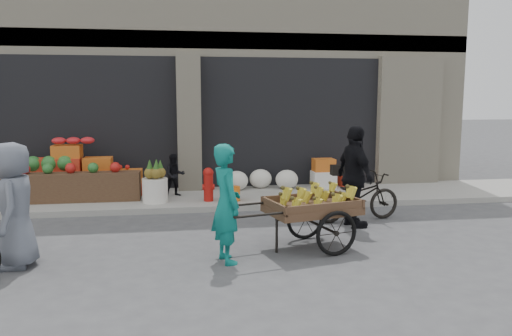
{
  "coord_description": "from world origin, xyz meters",
  "views": [
    {
      "loc": [
        -0.22,
        -6.74,
        2.29
      ],
      "look_at": [
        1.04,
        1.46,
        1.1
      ],
      "focal_mm": 35.0,
      "sensor_mm": 36.0,
      "label": 1
    }
  ],
  "objects": [
    {
      "name": "ground",
      "position": [
        0.0,
        0.0,
        0.0
      ],
      "size": [
        80.0,
        80.0,
        0.0
      ],
      "primitive_type": "plane",
      "color": "#424244",
      "rests_on": "ground"
    },
    {
      "name": "sidewalk",
      "position": [
        0.0,
        4.1,
        0.06
      ],
      "size": [
        18.0,
        2.2,
        0.12
      ],
      "primitive_type": "cube",
      "color": "gray",
      "rests_on": "ground"
    },
    {
      "name": "building",
      "position": [
        0.0,
        8.03,
        3.37
      ],
      "size": [
        14.0,
        6.45,
        7.0
      ],
      "color": "beige",
      "rests_on": "ground"
    },
    {
      "name": "fruit_display",
      "position": [
        -2.48,
        4.38,
        0.67
      ],
      "size": [
        3.1,
        1.12,
        1.24
      ],
      "color": "red",
      "rests_on": "sidewalk"
    },
    {
      "name": "pineapple_bin",
      "position": [
        -0.75,
        3.6,
        0.37
      ],
      "size": [
        0.52,
        0.52,
        0.5
      ],
      "primitive_type": "cylinder",
      "color": "silver",
      "rests_on": "sidewalk"
    },
    {
      "name": "fire_hydrant",
      "position": [
        0.35,
        3.55,
        0.5
      ],
      "size": [
        0.22,
        0.22,
        0.71
      ],
      "color": "#A5140F",
      "rests_on": "sidewalk"
    },
    {
      "name": "orange_bucket",
      "position": [
        0.85,
        3.5,
        0.27
      ],
      "size": [
        0.32,
        0.32,
        0.3
      ],
      "primitive_type": "cylinder",
      "color": "orange",
      "rests_on": "sidewalk"
    },
    {
      "name": "right_bay_goods",
      "position": [
        2.61,
        4.7,
        0.41
      ],
      "size": [
        3.35,
        0.6,
        0.7
      ],
      "color": "silver",
      "rests_on": "sidewalk"
    },
    {
      "name": "seated_person",
      "position": [
        -0.35,
        4.2,
        0.58
      ],
      "size": [
        0.51,
        0.43,
        0.93
      ],
      "primitive_type": "imported",
      "rotation": [
        0.0,
        0.0,
        0.17
      ],
      "color": "black",
      "rests_on": "sidewalk"
    },
    {
      "name": "banana_cart",
      "position": [
        1.68,
        0.39,
        0.69
      ],
      "size": [
        2.4,
        1.4,
        0.94
      ],
      "rotation": [
        0.0,
        0.0,
        0.24
      ],
      "color": "brown",
      "rests_on": "ground"
    },
    {
      "name": "vendor_woman",
      "position": [
        0.39,
        -0.03,
        0.83
      ],
      "size": [
        0.54,
        0.69,
        1.66
      ],
      "primitive_type": "imported",
      "rotation": [
        0.0,
        0.0,
        1.83
      ],
      "color": "#0E6E66",
      "rests_on": "ground"
    },
    {
      "name": "vendor_grey",
      "position": [
        -2.43,
        0.21,
        0.85
      ],
      "size": [
        0.65,
        0.89,
        1.7
      ],
      "primitive_type": "imported",
      "rotation": [
        0.0,
        0.0,
        -1.44
      ],
      "color": "slate",
      "rests_on": "ground"
    },
    {
      "name": "bicycle",
      "position": [
        3.0,
        1.92,
        0.45
      ],
      "size": [
        1.79,
        0.88,
        0.9
      ],
      "primitive_type": "imported",
      "rotation": [
        0.0,
        0.0,
        1.74
      ],
      "color": "black",
      "rests_on": "ground"
    },
    {
      "name": "cyclist",
      "position": [
        2.8,
        1.52,
        0.9
      ],
      "size": [
        0.61,
        1.11,
        1.8
      ],
      "primitive_type": "imported",
      "rotation": [
        0.0,
        0.0,
        1.74
      ],
      "color": "black",
      "rests_on": "ground"
    }
  ]
}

